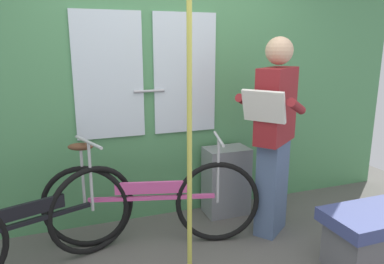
% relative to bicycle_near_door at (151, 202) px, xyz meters
% --- Properties ---
extents(train_door_wall, '(5.08, 0.28, 2.42)m').
position_rel_bicycle_near_door_xyz_m(train_door_wall, '(0.32, 0.54, 0.88)').
color(train_door_wall, '#4C8C56').
rests_on(train_door_wall, ground_plane).
extents(bicycle_near_door, '(1.76, 0.61, 0.92)m').
position_rel_bicycle_near_door_xyz_m(bicycle_near_door, '(0.00, 0.00, 0.00)').
color(bicycle_near_door, black).
rests_on(bicycle_near_door, ground_plane).
extents(bicycle_leaning_behind, '(1.62, 0.69, 0.94)m').
position_rel_bicycle_near_door_xyz_m(bicycle_leaning_behind, '(-0.93, -0.14, 0.01)').
color(bicycle_leaning_behind, black).
rests_on(bicycle_leaning_behind, ground_plane).
extents(passenger_reading_newspaper, '(0.63, 0.59, 1.71)m').
position_rel_bicycle_near_door_xyz_m(passenger_reading_newspaper, '(1.05, -0.16, 0.53)').
color(passenger_reading_newspaper, slate).
rests_on(passenger_reading_newspaper, ground_plane).
extents(trash_bin_by_wall, '(0.42, 0.28, 0.67)m').
position_rel_bicycle_near_door_xyz_m(trash_bin_by_wall, '(0.84, 0.33, -0.04)').
color(trash_bin_by_wall, gray).
rests_on(trash_bin_by_wall, ground_plane).
extents(handrail_pole, '(0.04, 0.04, 2.38)m').
position_rel_bicycle_near_door_xyz_m(handrail_pole, '(0.17, -0.48, 0.81)').
color(handrail_pole, '#C6C14C').
rests_on(handrail_pole, ground_plane).
extents(bench_seat_corner, '(0.70, 0.44, 0.45)m').
position_rel_bicycle_near_door_xyz_m(bench_seat_corner, '(1.46, -0.88, -0.14)').
color(bench_seat_corner, '#3D477F').
rests_on(bench_seat_corner, ground_plane).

